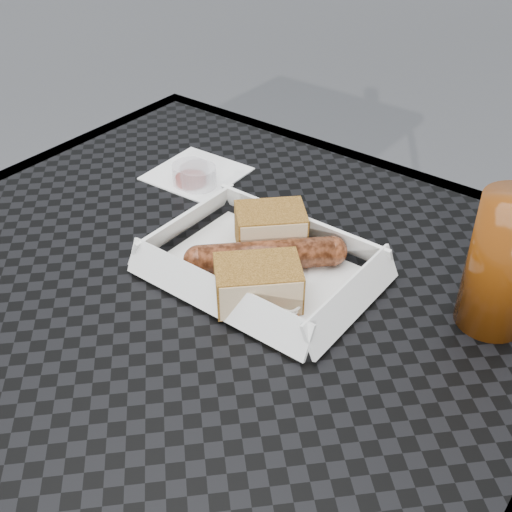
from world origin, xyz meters
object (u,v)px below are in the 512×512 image
(bratwurst, at_px, (266,256))
(drink_glass, at_px, (504,264))
(food_tray, at_px, (261,272))
(patio_table, at_px, (195,337))

(bratwurst, distance_m, drink_glass, 0.25)
(food_tray, relative_size, bratwurst, 1.53)
(patio_table, height_order, food_tray, food_tray)
(food_tray, height_order, drink_glass, drink_glass)
(bratwurst, bearing_deg, food_tray, -103.21)
(bratwurst, bearing_deg, drink_glass, 16.93)
(bratwurst, xyz_separation_m, drink_glass, (0.23, 0.07, 0.05))
(patio_table, xyz_separation_m, bratwurst, (0.05, 0.07, 0.10))
(patio_table, distance_m, bratwurst, 0.13)
(bratwurst, bearing_deg, patio_table, -123.38)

